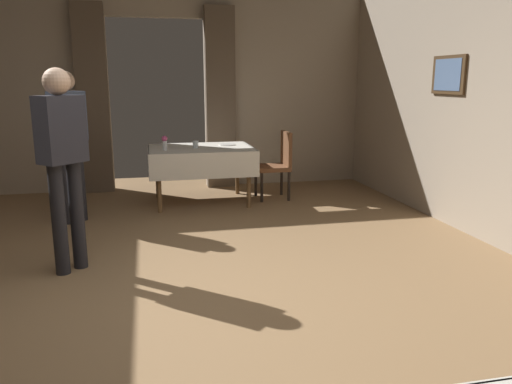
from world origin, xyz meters
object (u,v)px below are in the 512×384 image
Objects in this scene: flower_vase_mid at (165,142)px; dining_table_mid at (201,155)px; plate_mid_b at (227,145)px; chair_mid_right at (278,162)px; glass_mid_c at (196,144)px; person_waiter_by_doorway at (63,154)px; person_diner_standing_aside at (69,134)px.

dining_table_mid is at bearing 21.90° from flower_vase_mid.
dining_table_mid is 0.55m from flower_vase_mid.
chair_mid_right is at bearing -11.65° from plate_mid_b.
glass_mid_c is (-1.14, -0.09, 0.28)m from chair_mid_right.
chair_mid_right is 4.20× the size of plate_mid_b.
person_waiter_by_doorway reaches higher than flower_vase_mid.
plate_mid_b is 2.11m from person_diner_standing_aside.
chair_mid_right is 1.18m from glass_mid_c.
dining_table_mid is 7.46× the size of flower_vase_mid.
chair_mid_right is 0.54× the size of person_waiter_by_doorway.
dining_table_mid is 0.80× the size of person_waiter_by_doorway.
person_diner_standing_aside is (-2.62, -0.65, 0.51)m from chair_mid_right.
dining_table_mid is 0.18m from glass_mid_c.
flower_vase_mid is 0.83× the size of plate_mid_b.
flower_vase_mid is at bearing -158.10° from dining_table_mid.
dining_table_mid is at bearing 45.44° from glass_mid_c.
flower_vase_mid is at bearing -157.79° from plate_mid_b.
person_waiter_by_doorway is (-1.31, -2.16, 0.22)m from glass_mid_c.
person_waiter_by_doorway is at bearing -121.13° from glass_mid_c.
chair_mid_right is 2.74m from person_diner_standing_aside.
glass_mid_c is at bearing -134.56° from dining_table_mid.
glass_mid_c reaches higher than dining_table_mid.
dining_table_mid is 13.83× the size of glass_mid_c.
person_waiter_by_doorway is (-1.38, -2.23, 0.37)m from dining_table_mid.
person_waiter_by_doorway is at bearing -113.86° from flower_vase_mid.
plate_mid_b is at bearing 26.90° from glass_mid_c.
glass_mid_c is at bearing 20.81° from person_diner_standing_aside.
plate_mid_b is 0.13× the size of person_diner_standing_aside.
person_waiter_by_doorway is at bearing -137.34° from chair_mid_right.
flower_vase_mid is 1.85× the size of glass_mid_c.
dining_table_mid is 1.71m from person_diner_standing_aside.
flower_vase_mid is at bearing 66.14° from person_waiter_by_doorway.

